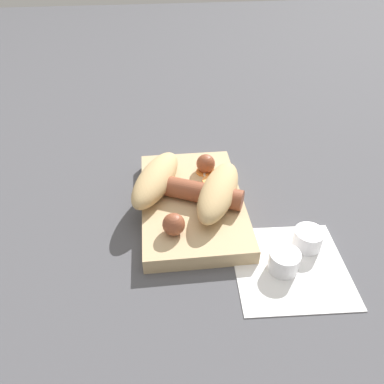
{
  "coord_description": "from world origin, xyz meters",
  "views": [
    {
      "loc": [
        0.47,
        -0.05,
        0.41
      ],
      "look_at": [
        0.0,
        0.0,
        0.04
      ],
      "focal_mm": 35.0,
      "sensor_mm": 36.0,
      "label": 1
    }
  ],
  "objects": [
    {
      "name": "ground_plane",
      "position": [
        0.0,
        0.0,
        0.0
      ],
      "size": [
        3.0,
        3.0,
        0.0
      ],
      "primitive_type": "plane",
      "color": "#4C4C51"
    },
    {
      "name": "pickled_veggies",
      "position": [
        -0.06,
        0.04,
        0.03
      ],
      "size": [
        0.06,
        0.06,
        0.0
      ],
      "color": "orange",
      "rests_on": "food_tray"
    },
    {
      "name": "food_tray",
      "position": [
        0.0,
        0.0,
        0.01
      ],
      "size": [
        0.26,
        0.16,
        0.03
      ],
      "color": "tan",
      "rests_on": "ground_plane"
    },
    {
      "name": "napkin",
      "position": [
        0.14,
        0.12,
        0.0
      ],
      "size": [
        0.16,
        0.16,
        0.0
      ],
      "color": "white",
      "rests_on": "ground_plane"
    },
    {
      "name": "sausage",
      "position": [
        0.01,
        -0.0,
        0.04
      ],
      "size": [
        0.18,
        0.16,
        0.03
      ],
      "color": "brown",
      "rests_on": "food_tray"
    },
    {
      "name": "condiment_cup_near",
      "position": [
        0.14,
        0.11,
        0.01
      ],
      "size": [
        0.04,
        0.04,
        0.03
      ],
      "color": "white",
      "rests_on": "ground_plane"
    },
    {
      "name": "condiment_cup_far",
      "position": [
        0.1,
        0.16,
        0.01
      ],
      "size": [
        0.04,
        0.04,
        0.03
      ],
      "color": "white",
      "rests_on": "ground_plane"
    },
    {
      "name": "bread_roll",
      "position": [
        -0.0,
        -0.01,
        0.05
      ],
      "size": [
        0.2,
        0.21,
        0.05
      ],
      "color": "tan",
      "rests_on": "food_tray"
    }
  ]
}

